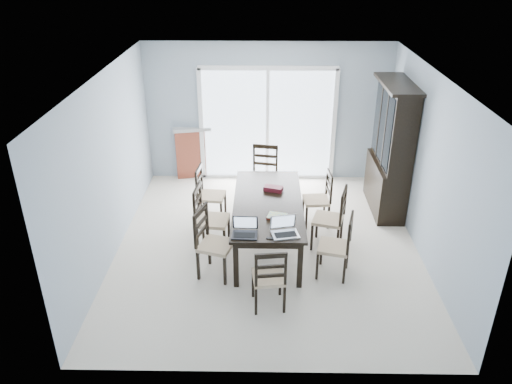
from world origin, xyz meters
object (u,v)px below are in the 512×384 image
at_px(dining_table, 268,207).
at_px(china_hutch, 391,150).
at_px(chair_right_far, 322,193).
at_px(laptop_silver, 285,231).
at_px(cell_phone, 270,238).
at_px(game_box, 273,189).
at_px(chair_right_near, 341,240).
at_px(chair_left_mid, 206,212).
at_px(laptop_dark, 245,232).
at_px(chair_left_far, 206,188).
at_px(hot_tub, 220,136).
at_px(chair_end_near, 270,273).
at_px(chair_end_far, 264,168).
at_px(chair_left_near, 209,235).
at_px(chair_right_mid, 335,212).

xyz_separation_m(dining_table, china_hutch, (2.02, 1.25, 0.40)).
xyz_separation_m(chair_right_far, laptop_silver, (-0.65, -1.61, 0.25)).
height_order(chair_right_far, laptop_silver, chair_right_far).
distance_m(cell_phone, game_box, 1.37).
bearing_deg(laptop_silver, game_box, 84.38).
height_order(china_hutch, cell_phone, china_hutch).
bearing_deg(chair_right_far, cell_phone, 148.78).
distance_m(chair_right_near, chair_right_far, 1.42).
height_order(china_hutch, chair_left_mid, china_hutch).
bearing_deg(laptop_dark, chair_left_far, 114.01).
bearing_deg(hot_tub, chair_end_near, -78.31).
height_order(chair_left_far, hot_tub, chair_left_far).
bearing_deg(chair_right_far, chair_end_far, 44.98).
xyz_separation_m(china_hutch, laptop_dark, (-2.33, -2.19, -0.27)).
bearing_deg(chair_left_far, laptop_dark, 27.74).
height_order(dining_table, chair_end_far, chair_end_far).
bearing_deg(chair_right_far, chair_end_near, 153.59).
bearing_deg(hot_tub, chair_left_near, -87.30).
height_order(chair_end_far, hot_tub, chair_end_far).
bearing_deg(game_box, chair_end_far, 97.08).
xyz_separation_m(chair_right_far, game_box, (-0.79, -0.33, 0.23)).
height_order(laptop_silver, game_box, laptop_silver).
height_order(chair_left_near, chair_left_mid, chair_left_mid).
bearing_deg(cell_phone, laptop_dark, -178.03).
distance_m(chair_left_near, chair_left_far, 1.51).
bearing_deg(dining_table, chair_end_far, 92.11).
distance_m(dining_table, chair_right_far, 1.12).
xyz_separation_m(chair_end_far, cell_phone, (0.08, -2.48, 0.13)).
distance_m(chair_left_mid, chair_right_far, 1.94).
height_order(chair_right_near, chair_right_far, chair_right_near).
bearing_deg(chair_right_mid, chair_left_far, 84.67).
xyz_separation_m(chair_right_near, hot_tub, (-1.97, 4.10, -0.06)).
xyz_separation_m(china_hutch, hot_tub, (-3.01, 2.13, -0.56)).
relative_size(chair_right_mid, laptop_silver, 2.93).
relative_size(china_hutch, chair_right_far, 2.10).
distance_m(china_hutch, chair_left_far, 3.10).
distance_m(chair_right_far, chair_end_far, 1.22).
bearing_deg(hot_tub, chair_right_near, -64.35).
xyz_separation_m(chair_left_mid, chair_end_near, (0.92, -1.39, -0.07)).
height_order(dining_table, chair_right_far, chair_right_far).
distance_m(chair_end_near, chair_end_far, 2.95).
bearing_deg(chair_right_mid, hot_tub, 46.88).
relative_size(chair_right_far, laptop_silver, 2.73).
distance_m(china_hutch, chair_end_far, 2.14).
bearing_deg(chair_right_mid, chair_end_far, 51.57).
bearing_deg(chair_left_mid, china_hutch, 119.69).
height_order(dining_table, chair_end_near, chair_end_near).
xyz_separation_m(chair_left_near, chair_right_mid, (1.78, 0.69, -0.01)).
bearing_deg(chair_end_far, laptop_silver, 106.66).
height_order(chair_left_far, chair_end_near, chair_left_far).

